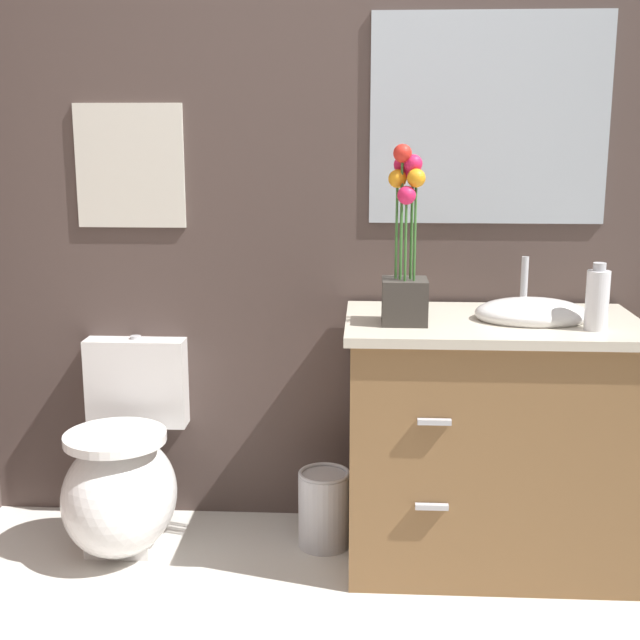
{
  "coord_description": "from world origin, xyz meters",
  "views": [
    {
      "loc": [
        0.04,
        -1.45,
        1.41
      ],
      "look_at": [
        -0.11,
        1.2,
        0.83
      ],
      "focal_mm": 48.3,
      "sensor_mm": 36.0,
      "label": 1
    }
  ],
  "objects_px": {
    "trash_bin": "(324,508)",
    "flower_vase": "(405,261)",
    "soap_bottle": "(597,299)",
    "wall_poster": "(130,166)",
    "wall_mirror": "(489,119)",
    "vanity_cabinet": "(489,438)",
    "toilet": "(123,478)"
  },
  "relations": [
    {
      "from": "trash_bin",
      "to": "flower_vase",
      "type": "bearing_deg",
      "value": -26.27
    },
    {
      "from": "flower_vase",
      "to": "wall_mirror",
      "type": "distance_m",
      "value": 0.63
    },
    {
      "from": "soap_bottle",
      "to": "flower_vase",
      "type": "bearing_deg",
      "value": 174.14
    },
    {
      "from": "flower_vase",
      "to": "toilet",
      "type": "bearing_deg",
      "value": 174.2
    },
    {
      "from": "soap_bottle",
      "to": "wall_poster",
      "type": "bearing_deg",
      "value": 164.47
    },
    {
      "from": "flower_vase",
      "to": "soap_bottle",
      "type": "height_order",
      "value": "flower_vase"
    },
    {
      "from": "wall_poster",
      "to": "flower_vase",
      "type": "bearing_deg",
      "value": -21.0
    },
    {
      "from": "vanity_cabinet",
      "to": "soap_bottle",
      "type": "relative_size",
      "value": 4.91
    },
    {
      "from": "vanity_cabinet",
      "to": "wall_mirror",
      "type": "xyz_separation_m",
      "value": [
        -0.0,
        0.29,
        1.03
      ]
    },
    {
      "from": "toilet",
      "to": "trash_bin",
      "type": "xyz_separation_m",
      "value": [
        0.69,
        0.03,
        -0.11
      ]
    },
    {
      "from": "vanity_cabinet",
      "to": "wall_poster",
      "type": "xyz_separation_m",
      "value": [
        -1.24,
        0.29,
        0.87
      ]
    },
    {
      "from": "vanity_cabinet",
      "to": "wall_mirror",
      "type": "relative_size",
      "value": 1.26
    },
    {
      "from": "vanity_cabinet",
      "to": "wall_poster",
      "type": "height_order",
      "value": "wall_poster"
    },
    {
      "from": "flower_vase",
      "to": "trash_bin",
      "type": "distance_m",
      "value": 0.93
    },
    {
      "from": "vanity_cabinet",
      "to": "trash_bin",
      "type": "distance_m",
      "value": 0.62
    },
    {
      "from": "wall_poster",
      "to": "wall_mirror",
      "type": "relative_size",
      "value": 0.53
    },
    {
      "from": "wall_mirror",
      "to": "wall_poster",
      "type": "bearing_deg",
      "value": 180.0
    },
    {
      "from": "soap_bottle",
      "to": "trash_bin",
      "type": "distance_m",
      "value": 1.15
    },
    {
      "from": "toilet",
      "to": "flower_vase",
      "type": "distance_m",
      "value": 1.23
    },
    {
      "from": "soap_bottle",
      "to": "toilet",
      "type": "bearing_deg",
      "value": 174.18
    },
    {
      "from": "soap_bottle",
      "to": "wall_poster",
      "type": "height_order",
      "value": "wall_poster"
    },
    {
      "from": "toilet",
      "to": "vanity_cabinet",
      "type": "relative_size",
      "value": 0.69
    },
    {
      "from": "flower_vase",
      "to": "trash_bin",
      "type": "height_order",
      "value": "flower_vase"
    },
    {
      "from": "toilet",
      "to": "trash_bin",
      "type": "bearing_deg",
      "value": 2.49
    },
    {
      "from": "vanity_cabinet",
      "to": "soap_bottle",
      "type": "distance_m",
      "value": 0.58
    },
    {
      "from": "wall_poster",
      "to": "wall_mirror",
      "type": "xyz_separation_m",
      "value": [
        1.23,
        0.0,
        0.16
      ]
    },
    {
      "from": "trash_bin",
      "to": "wall_poster",
      "type": "bearing_deg",
      "value": 161.05
    },
    {
      "from": "toilet",
      "to": "trash_bin",
      "type": "relative_size",
      "value": 2.54
    },
    {
      "from": "toilet",
      "to": "wall_poster",
      "type": "bearing_deg",
      "value": 90.0
    },
    {
      "from": "flower_vase",
      "to": "trash_bin",
      "type": "relative_size",
      "value": 2.02
    },
    {
      "from": "trash_bin",
      "to": "wall_poster",
      "type": "distance_m",
      "value": 1.37
    },
    {
      "from": "toilet",
      "to": "wall_mirror",
      "type": "distance_m",
      "value": 1.75
    }
  ]
}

